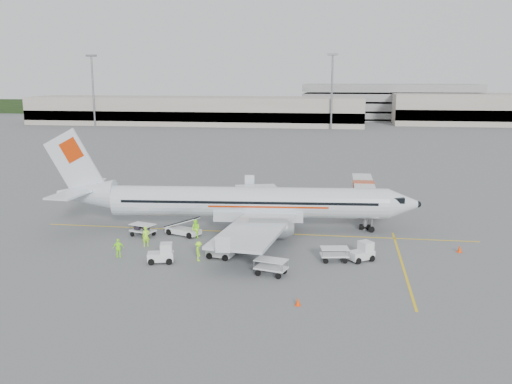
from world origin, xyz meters
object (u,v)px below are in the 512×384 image
aircraft (249,182)px  tug_aft (160,253)px  belt_loader (183,223)px  tug_fore (361,252)px  tug_mid (220,248)px  jet_bridge (363,199)px

aircraft → tug_aft: aircraft is taller
belt_loader → tug_aft: (0.46, -8.60, -0.43)m
aircraft → tug_aft: size_ratio=16.90×
tug_fore → tug_aft: bearing=153.6°
aircraft → belt_loader: aircraft is taller
belt_loader → tug_mid: bearing=-29.8°
jet_bridge → tug_mid: size_ratio=6.96×
belt_loader → aircraft: bearing=46.1°
jet_bridge → belt_loader: size_ratio=3.28×
tug_aft → tug_mid: bearing=9.4°
jet_bridge → belt_loader: (-17.88, -10.40, -0.75)m
aircraft → tug_aft: bearing=-121.9°
jet_bridge → belt_loader: jet_bridge is taller
tug_fore → tug_aft: 17.10m
aircraft → jet_bridge: bearing=27.9°
belt_loader → tug_aft: 8.62m
jet_bridge → belt_loader: 20.70m
aircraft → tug_mid: 10.31m
aircraft → jet_bridge: aircraft is taller
tug_fore → tug_mid: tug_mid is taller
aircraft → tug_mid: size_ratio=16.62×
tug_aft → tug_fore: bearing=-3.5°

